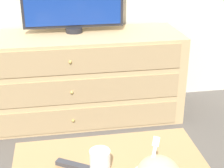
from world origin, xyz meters
name	(u,v)px	position (x,y,z in m)	size (l,w,h in m)	color
ground_plane	(55,102)	(0.00, 0.00, 0.00)	(12.00, 12.00, 0.00)	#56514C
dresser	(70,78)	(0.13, -0.29, 0.34)	(1.68, 0.54, 0.67)	tan
drink_cup	(100,162)	(0.18, -1.64, 0.53)	(0.08, 0.08, 0.09)	#9E6638
remote_control	(75,166)	(0.09, -1.61, 0.50)	(0.15, 0.11, 0.02)	#38383D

